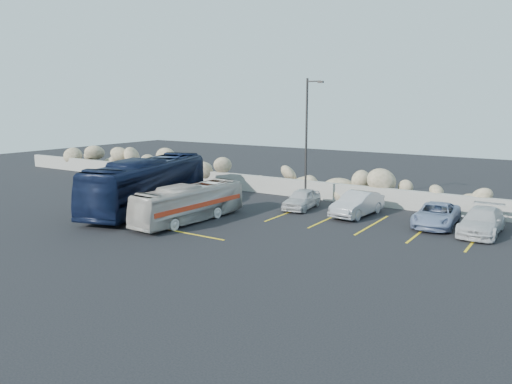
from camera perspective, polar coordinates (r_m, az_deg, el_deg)
The scene contains 11 objects.
ground at distance 25.89m, azimuth -9.24°, elevation -4.57°, with size 90.00×90.00×0.00m, color black.
seawall at distance 35.33m, azimuth 3.94°, elevation 0.52°, with size 60.00×0.40×1.20m, color gray.
riprap_pile at distance 36.26m, azimuth 4.88°, elevation 1.88°, with size 54.00×2.80×2.60m, color #92835F, non-canonical shape.
parking_lines at distance 27.75m, azimuth 5.78°, elevation -3.47°, with size 18.16×9.36×0.01m.
lamppost at distance 31.49m, azimuth 5.86°, elevation 6.08°, with size 1.14×0.18×8.00m.
vintage_bus at distance 27.90m, azimuth -7.64°, elevation -1.27°, with size 1.74×7.45×2.08m, color beige.
tour_coach at distance 31.57m, azimuth -12.28°, elevation 0.93°, with size 2.65×11.31×3.15m, color black.
car_a at distance 31.13m, azimuth 5.25°, elevation -0.79°, with size 1.46×3.64×1.24m, color silver.
car_b at distance 29.66m, azimuth 11.50°, elevation -1.35°, with size 1.48×4.26×1.40m, color #A8A8AC.
car_c at distance 27.63m, azimuth 24.39°, elevation -3.05°, with size 1.81×4.46×1.29m, color silver.
car_d at distance 28.43m, azimuth 19.91°, elevation -2.46°, with size 2.02×4.38×1.22m, color #7B8CAF.
Camera 1 is at (16.99, -18.39, 6.59)m, focal length 35.00 mm.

